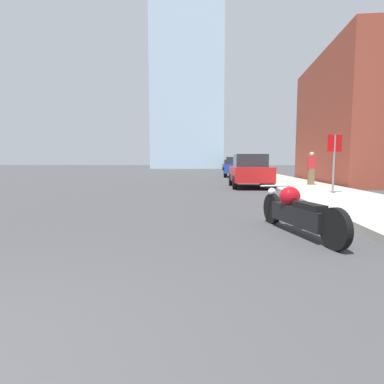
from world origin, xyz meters
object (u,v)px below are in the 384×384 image
at_px(parked_car_red, 250,171).
at_px(parked_car_green, 227,165).
at_px(pedestrian, 311,168).
at_px(parked_car_silver, 233,166).
at_px(parked_car_blue, 235,167).
at_px(parked_car_black, 229,165).
at_px(motorcycle, 296,211).
at_px(stop_sign, 334,153).

bearing_deg(parked_car_red, parked_car_green, 87.74).
bearing_deg(pedestrian, parked_car_silver, 97.38).
distance_m(parked_car_blue, parked_car_black, 24.33).
distance_m(parked_car_silver, parked_car_black, 12.57).
xyz_separation_m(motorcycle, pedestrian, (3.19, 10.32, 0.59)).
height_order(parked_car_green, stop_sign, stop_sign).
height_order(stop_sign, pedestrian, stop_sign).
xyz_separation_m(parked_car_blue, stop_sign, (2.86, -15.98, 0.68)).
distance_m(parked_car_red, parked_car_blue, 11.78).
height_order(parked_car_silver, parked_car_black, parked_car_black).
relative_size(motorcycle, pedestrian, 1.49).
bearing_deg(parked_car_blue, parked_car_red, -85.69).
xyz_separation_m(parked_car_silver, stop_sign, (2.53, -27.75, 0.70)).
height_order(parked_car_red, parked_car_blue, parked_car_blue).
relative_size(parked_car_silver, pedestrian, 2.78).
distance_m(parked_car_silver, parked_car_green, 24.79).
distance_m(parked_car_black, stop_sign, 40.42).
height_order(motorcycle, parked_car_black, parked_car_black).
xyz_separation_m(parked_car_black, stop_sign, (2.84, -40.31, 0.67)).
bearing_deg(parked_car_black, parked_car_red, -92.91).
height_order(motorcycle, parked_car_red, parked_car_red).
bearing_deg(parked_car_blue, stop_sign, -76.89).
distance_m(motorcycle, pedestrian, 10.82).
bearing_deg(parked_car_blue, motorcycle, -86.60).
xyz_separation_m(parked_car_blue, parked_car_green, (0.00, 36.56, 0.02)).
bearing_deg(motorcycle, parked_car_red, 72.12).
distance_m(parked_car_blue, stop_sign, 16.25).
height_order(parked_car_silver, stop_sign, stop_sign).
bearing_deg(motorcycle, stop_sign, 48.22).
bearing_deg(motorcycle, parked_car_silver, 72.47).
height_order(parked_car_silver, parked_car_green, parked_car_green).
relative_size(parked_car_black, stop_sign, 2.13).
distance_m(motorcycle, parked_car_silver, 33.66).
bearing_deg(parked_car_red, parked_car_blue, 88.75).
bearing_deg(parked_car_silver, pedestrian, -78.21).
distance_m(parked_car_blue, parked_car_green, 36.56).
height_order(parked_car_red, pedestrian, pedestrian).
relative_size(parked_car_red, parked_car_green, 0.91).
relative_size(motorcycle, parked_car_red, 0.62).
distance_m(parked_car_red, pedestrian, 3.09).
xyz_separation_m(parked_car_silver, parked_car_black, (-0.31, 12.56, 0.03)).
bearing_deg(motorcycle, parked_car_green, 72.91).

